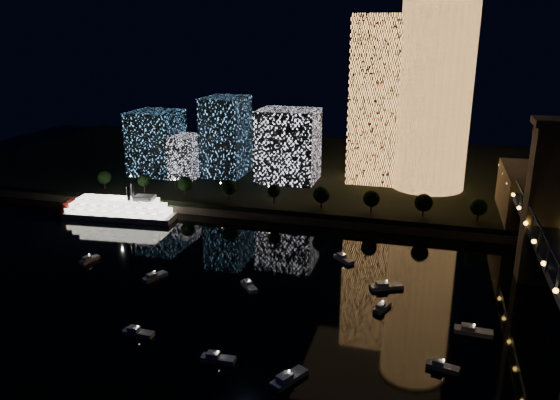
{
  "coord_description": "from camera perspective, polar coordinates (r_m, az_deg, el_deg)",
  "views": [
    {
      "loc": [
        30.79,
        -119.33,
        73.8
      ],
      "look_at": [
        -18.2,
        55.0,
        17.38
      ],
      "focal_mm": 35.0,
      "sensor_mm": 36.0,
      "label": 1
    }
  ],
  "objects": [
    {
      "name": "tower_cylindrical",
      "position": [
        251.78,
        15.89,
        11.25
      ],
      "size": [
        34.0,
        34.0,
        89.86
      ],
      "color": "#E59549",
      "rests_on": "far_bank"
    },
    {
      "name": "tower_rectangular",
      "position": [
        260.0,
        10.16,
        10.22
      ],
      "size": [
        23.85,
        23.85,
        75.89
      ],
      "primitive_type": "cube",
      "color": "#E59549",
      "rests_on": "far_bank"
    },
    {
      "name": "riverboat",
      "position": [
        233.15,
        -16.98,
        -0.93
      ],
      "size": [
        50.61,
        14.92,
        15.03
      ],
      "color": "silver",
      "rests_on": "ground"
    },
    {
      "name": "motorboats",
      "position": [
        152.43,
        1.35,
        -11.31
      ],
      "size": [
        127.67,
        76.74,
        2.78
      ],
      "color": "silver",
      "rests_on": "ground"
    },
    {
      "name": "esplanade_trees",
      "position": [
        223.5,
        0.96,
        0.84
      ],
      "size": [
        166.38,
        6.98,
        8.99
      ],
      "color": "black",
      "rests_on": "far_bank"
    },
    {
      "name": "street_lamps",
      "position": [
        232.17,
        -1.15,
        1.1
      ],
      "size": [
        132.7,
        0.7,
        5.65
      ],
      "color": "black",
      "rests_on": "far_bank"
    },
    {
      "name": "seawall",
      "position": [
        216.12,
        6.6,
        -2.36
      ],
      "size": [
        420.0,
        6.0,
        3.0
      ],
      "primitive_type": "cube",
      "color": "#6B5E4C",
      "rests_on": "ground"
    },
    {
      "name": "ground",
      "position": [
        143.64,
        1.08,
        -13.61
      ],
      "size": [
        520.0,
        520.0,
        0.0
      ],
      "primitive_type": "plane",
      "color": "black",
      "rests_on": "ground"
    },
    {
      "name": "far_bank",
      "position": [
        289.92,
        9.12,
        2.85
      ],
      "size": [
        420.0,
        160.0,
        5.0
      ],
      "primitive_type": "cube",
      "color": "black",
      "rests_on": "ground"
    },
    {
      "name": "midrise_blocks",
      "position": [
        268.22,
        -6.08,
        5.93
      ],
      "size": [
        91.46,
        32.46,
        38.18
      ],
      "color": "silver",
      "rests_on": "far_bank"
    }
  ]
}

